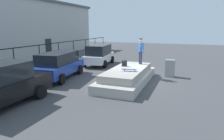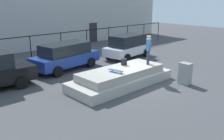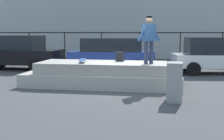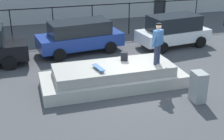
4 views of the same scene
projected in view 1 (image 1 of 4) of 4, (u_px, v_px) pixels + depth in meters
ground_plane at (135, 80)px, 12.96m from camera, size 60.00×60.00×0.00m
concrete_ledge at (128, 76)px, 12.16m from camera, size 5.84×2.27×0.89m
skateboarder at (141, 49)px, 13.33m from camera, size 0.81×0.61×1.68m
skateboard at (129, 69)px, 11.31m from camera, size 0.34×0.85×0.12m
backpack at (124, 63)px, 12.72m from camera, size 0.34×0.30×0.36m
car_blue_hatchback_mid at (59, 64)px, 13.26m from camera, size 4.66×2.46×1.69m
car_white_hatchback_far at (99, 54)px, 17.87m from camera, size 4.24×2.35×1.76m
utility_box at (170, 68)px, 13.70m from camera, size 0.46×0.62×1.15m
fence_row at (39, 53)px, 15.29m from camera, size 24.06×0.06×2.01m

